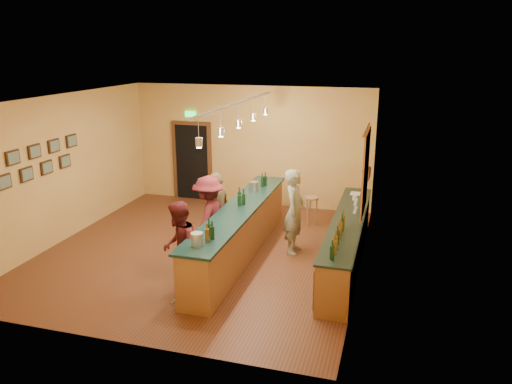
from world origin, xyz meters
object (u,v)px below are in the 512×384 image
(customer_a, at_px, (179,247))
(bar_stool, at_px, (311,203))
(customer_b, at_px, (217,211))
(customer_c, at_px, (209,218))
(tasting_bar, at_px, (240,228))
(bartender, at_px, (295,211))
(back_counter, at_px, (347,241))

(customer_a, distance_m, bar_stool, 4.27)
(customer_b, relative_size, customer_c, 0.98)
(customer_b, xyz_separation_m, customer_c, (0.00, -0.50, 0.02))
(tasting_bar, relative_size, customer_a, 3.12)
(tasting_bar, relative_size, customer_b, 3.00)
(bartender, height_order, customer_c, bartender)
(back_counter, distance_m, customer_a, 3.33)
(customer_a, distance_m, customer_b, 1.92)
(bartender, relative_size, customer_b, 1.05)
(back_counter, relative_size, customer_b, 2.68)
(bartender, distance_m, customer_a, 2.75)
(tasting_bar, distance_m, customer_c, 0.68)
(customer_a, xyz_separation_m, customer_b, (0.00, 1.92, 0.03))
(customer_a, relative_size, bar_stool, 2.28)
(back_counter, distance_m, tasting_bar, 2.18)
(back_counter, relative_size, tasting_bar, 0.89)
(tasting_bar, bearing_deg, customer_a, -107.61)
(back_counter, xyz_separation_m, tasting_bar, (-2.16, -0.18, 0.12))
(tasting_bar, height_order, bar_stool, tasting_bar)
(customer_a, bearing_deg, tasting_bar, 148.30)
(tasting_bar, relative_size, customer_c, 2.94)
(bartender, xyz_separation_m, customer_a, (-1.58, -2.24, -0.08))
(back_counter, xyz_separation_m, customer_b, (-2.71, 0.01, 0.36))
(bartender, bearing_deg, back_counter, -104.64)
(tasting_bar, xyz_separation_m, bar_stool, (1.10, 2.20, -0.04))
(customer_b, height_order, bar_stool, customer_b)
(tasting_bar, xyz_separation_m, bartender, (1.04, 0.51, 0.29))
(customer_c, xyz_separation_m, bar_stool, (1.65, 2.51, -0.30))
(tasting_bar, xyz_separation_m, customer_a, (-0.55, -1.73, 0.21))
(customer_a, bearing_deg, bartender, 130.68)
(customer_a, bearing_deg, bar_stool, 143.16)
(customer_a, relative_size, customer_c, 0.94)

